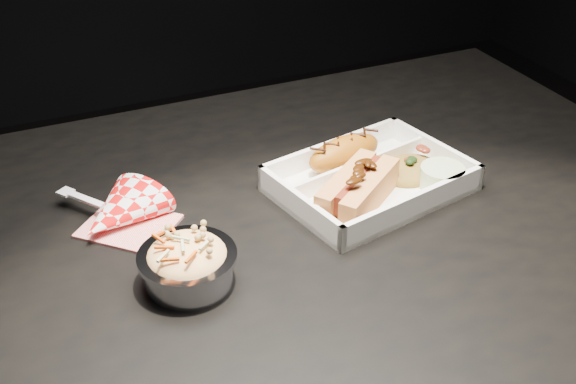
{
  "coord_description": "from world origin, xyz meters",
  "views": [
    {
      "loc": [
        -0.3,
        -0.69,
        1.28
      ],
      "look_at": [
        0.0,
        -0.02,
        0.81
      ],
      "focal_mm": 45.0,
      "sensor_mm": 36.0,
      "label": 1
    }
  ],
  "objects_px": {
    "fried_pastry": "(344,153)",
    "foil_coleslaw_cup": "(188,262)",
    "hotdog": "(358,187)",
    "napkin_fork": "(118,214)",
    "dining_table": "(279,279)",
    "food_tray": "(369,182)"
  },
  "relations": [
    {
      "from": "fried_pastry",
      "to": "foil_coleslaw_cup",
      "type": "distance_m",
      "value": 0.31
    },
    {
      "from": "hotdog",
      "to": "napkin_fork",
      "type": "relative_size",
      "value": 0.87
    },
    {
      "from": "dining_table",
      "to": "fried_pastry",
      "type": "height_order",
      "value": "fried_pastry"
    },
    {
      "from": "fried_pastry",
      "to": "napkin_fork",
      "type": "bearing_deg",
      "value": 179.99
    },
    {
      "from": "dining_table",
      "to": "hotdog",
      "type": "relative_size",
      "value": 8.23
    },
    {
      "from": "dining_table",
      "to": "foil_coleslaw_cup",
      "type": "bearing_deg",
      "value": -154.71
    },
    {
      "from": "foil_coleslaw_cup",
      "to": "napkin_fork",
      "type": "relative_size",
      "value": 0.67
    },
    {
      "from": "food_tray",
      "to": "fried_pastry",
      "type": "height_order",
      "value": "fried_pastry"
    },
    {
      "from": "hotdog",
      "to": "foil_coleslaw_cup",
      "type": "bearing_deg",
      "value": 156.49
    },
    {
      "from": "dining_table",
      "to": "fried_pastry",
      "type": "bearing_deg",
      "value": 30.66
    },
    {
      "from": "dining_table",
      "to": "napkin_fork",
      "type": "height_order",
      "value": "napkin_fork"
    },
    {
      "from": "fried_pastry",
      "to": "napkin_fork",
      "type": "xyz_separation_m",
      "value": [
        -0.32,
        0.0,
        -0.01
      ]
    },
    {
      "from": "hotdog",
      "to": "foil_coleslaw_cup",
      "type": "height_order",
      "value": "same"
    },
    {
      "from": "dining_table",
      "to": "foil_coleslaw_cup",
      "type": "height_order",
      "value": "foil_coleslaw_cup"
    },
    {
      "from": "napkin_fork",
      "to": "dining_table",
      "type": "bearing_deg",
      "value": 31.35
    },
    {
      "from": "fried_pastry",
      "to": "foil_coleslaw_cup",
      "type": "xyz_separation_m",
      "value": [
        -0.27,
        -0.15,
        -0.0
      ]
    },
    {
      "from": "food_tray",
      "to": "hotdog",
      "type": "xyz_separation_m",
      "value": [
        -0.04,
        -0.04,
        0.02
      ]
    },
    {
      "from": "foil_coleslaw_cup",
      "to": "food_tray",
      "type": "bearing_deg",
      "value": 17.85
    },
    {
      "from": "foil_coleslaw_cup",
      "to": "napkin_fork",
      "type": "xyz_separation_m",
      "value": [
        -0.05,
        0.15,
        -0.01
      ]
    },
    {
      "from": "foil_coleslaw_cup",
      "to": "fried_pastry",
      "type": "bearing_deg",
      "value": 28.01
    },
    {
      "from": "fried_pastry",
      "to": "hotdog",
      "type": "relative_size",
      "value": 0.82
    },
    {
      "from": "dining_table",
      "to": "food_tray",
      "type": "height_order",
      "value": "food_tray"
    }
  ]
}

